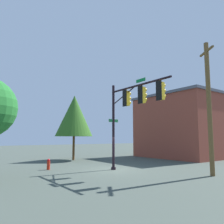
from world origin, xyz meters
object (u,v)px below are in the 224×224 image
at_px(signal_pole_assembly, 133,105).
at_px(tree_near, 74,116).
at_px(fire_hydrant, 48,164).
at_px(utility_pole, 209,105).
at_px(brick_building, 181,126).

distance_m(signal_pole_assembly, tree_near, 10.74).
height_order(signal_pole_assembly, fire_hydrant, signal_pole_assembly).
height_order(signal_pole_assembly, utility_pole, utility_pole).
height_order(utility_pole, fire_hydrant, utility_pole).
xyz_separation_m(tree_near, brick_building, (4.88, 12.66, -1.00)).
bearing_deg(tree_near, utility_pole, 11.03).
height_order(fire_hydrant, tree_near, tree_near).
xyz_separation_m(signal_pole_assembly, utility_pole, (3.76, 3.48, -0.19)).
distance_m(signal_pole_assembly, brick_building, 14.57).
bearing_deg(brick_building, fire_hydrant, -87.66).
height_order(utility_pole, tree_near, utility_pole).
xyz_separation_m(signal_pole_assembly, brick_building, (-5.84, 13.32, -0.88)).
height_order(tree_near, brick_building, brick_building).
distance_m(tree_near, brick_building, 13.60).
bearing_deg(utility_pole, fire_hydrant, -139.33).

